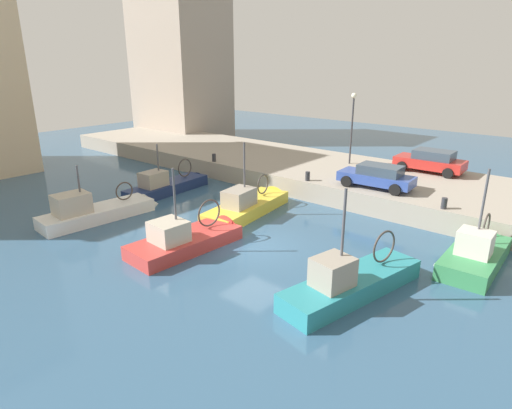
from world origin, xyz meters
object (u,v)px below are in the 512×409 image
fishing_boat_navy (170,189)px  fishing_boat_yellow (250,209)px  fishing_boat_red (192,243)px  mooring_bollard_north (214,158)px  quay_streetlamp (353,117)px  parked_car_red (431,161)px  mooring_bollard_south (444,203)px  fishing_boat_white (102,215)px  fishing_boat_teal (356,288)px  parked_car_blue (377,176)px  mooring_bollard_mid (308,176)px  fishing_boat_green (476,260)px

fishing_boat_navy → fishing_boat_yellow: bearing=-86.9°
fishing_boat_red → mooring_bollard_north: fishing_boat_red is taller
fishing_boat_yellow → quay_streetlamp: size_ratio=1.47×
parked_car_red → mooring_bollard_south: 7.56m
fishing_boat_white → quay_streetlamp: quay_streetlamp is taller
fishing_boat_red → fishing_boat_navy: fishing_boat_red is taller
fishing_boat_yellow → fishing_boat_teal: bearing=-115.3°
parked_car_blue → mooring_bollard_mid: (-1.24, 3.87, -0.42)m
fishing_boat_yellow → mooring_bollard_mid: bearing=-16.6°
fishing_boat_yellow → mooring_bollard_south: size_ratio=12.89×
fishing_boat_yellow → fishing_boat_navy: (-0.35, 6.55, 0.01)m
parked_car_blue → fishing_boat_teal: bearing=-158.3°
fishing_boat_teal → fishing_boat_white: (-1.82, 14.20, 0.03)m
fishing_boat_yellow → parked_car_blue: size_ratio=1.67×
parked_car_blue → parked_car_red: size_ratio=0.99×
fishing_boat_yellow → fishing_boat_green: fishing_boat_green is taller
fishing_boat_yellow → quay_streetlamp: 10.57m
fishing_boat_red → parked_car_red: size_ratio=1.44×
fishing_boat_red → fishing_boat_white: bearing=96.0°
fishing_boat_green → quay_streetlamp: bearing=51.9°
fishing_boat_white → mooring_bollard_mid: (9.91, -6.61, 1.30)m
fishing_boat_navy → parked_car_blue: 12.97m
fishing_boat_yellow → mooring_bollard_north: 8.00m
fishing_boat_navy → quay_streetlamp: quay_streetlamp is taller
fishing_boat_teal → fishing_boat_navy: (3.79, 15.31, 0.00)m
fishing_boat_yellow → parked_car_blue: bearing=-44.1°
fishing_boat_navy → mooring_bollard_north: fishing_boat_navy is taller
fishing_boat_red → fishing_boat_navy: (4.92, 7.57, 0.01)m
fishing_boat_teal → parked_car_red: size_ratio=1.66×
fishing_boat_yellow → mooring_bollard_north: size_ratio=12.89×
fishing_boat_green → mooring_bollard_mid: bearing=75.8°
fishing_boat_red → mooring_bollard_mid: fishing_boat_red is taller
parked_car_blue → parked_car_red: parked_car_red is taller
fishing_boat_yellow → quay_streetlamp: (9.60, -0.94, 4.31)m
fishing_boat_green → fishing_boat_red: bearing=122.2°
fishing_boat_navy → parked_car_blue: fishing_boat_navy is taller
fishing_boat_white → parked_car_blue: 15.40m
fishing_boat_navy → mooring_bollard_south: 16.36m
fishing_boat_navy → fishing_boat_teal: bearing=-103.9°
fishing_boat_red → fishing_boat_yellow: fishing_boat_yellow is taller
parked_car_red → quay_streetlamp: quay_streetlamp is taller
fishing_boat_white → mooring_bollard_mid: 11.98m
parked_car_blue → mooring_bollard_north: 11.94m
fishing_boat_white → mooring_bollard_mid: fishing_boat_white is taller
fishing_boat_yellow → mooring_bollard_mid: fishing_boat_yellow is taller
fishing_boat_green → parked_car_blue: (3.86, 6.45, 1.76)m
parked_car_red → mooring_bollard_mid: bearing=144.5°
fishing_boat_red → fishing_boat_white: (-0.68, 6.45, 0.03)m
parked_car_blue → mooring_bollard_north: parked_car_blue is taller
fishing_boat_navy → parked_car_red: fishing_boat_navy is taller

